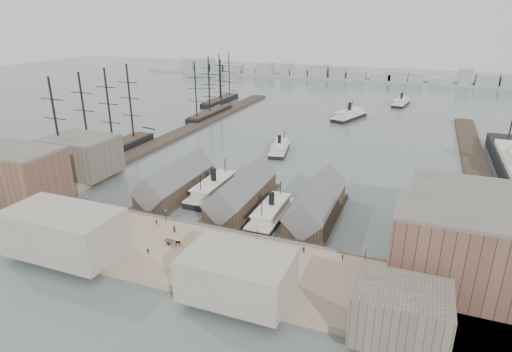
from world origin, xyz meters
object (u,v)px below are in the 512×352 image
at_px(tram, 420,288).
at_px(horse_cart_left, 72,222).
at_px(horse_cart_right, 228,257).
at_px(ferry_docked_west, 214,188).
at_px(horse_cart_center, 175,242).

distance_m(tram, horse_cart_left, 99.11).
bearing_deg(horse_cart_right, ferry_docked_west, 5.78).
relative_size(horse_cart_center, horse_cart_right, 1.02).
height_order(horse_cart_left, horse_cart_right, horse_cart_left).
distance_m(horse_cart_left, horse_cart_right, 52.37).
height_order(tram, horse_cart_left, tram).
xyz_separation_m(tram, horse_cart_right, (-46.73, -2.41, -1.08)).
height_order(ferry_docked_west, tram, ferry_docked_west).
bearing_deg(tram, horse_cart_left, 177.32).
bearing_deg(tram, horse_cart_right, 179.40).
bearing_deg(ferry_docked_west, horse_cart_right, -59.04).
xyz_separation_m(tram, horse_cart_left, (-99.09, -1.52, -1.05)).
height_order(ferry_docked_west, horse_cart_center, ferry_docked_west).
bearing_deg(horse_cart_right, horse_cart_left, 63.85).
xyz_separation_m(tram, horse_cart_center, (-63.31, -0.82, -1.06)).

